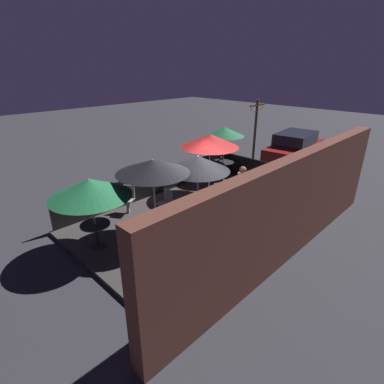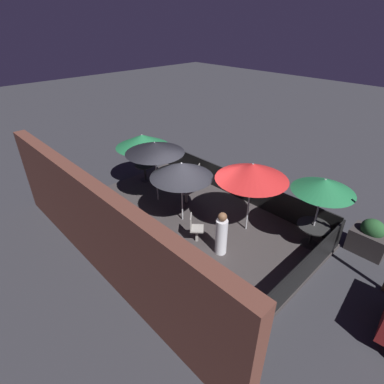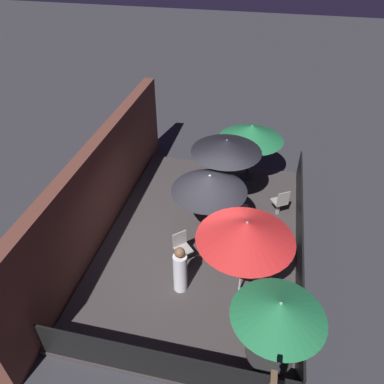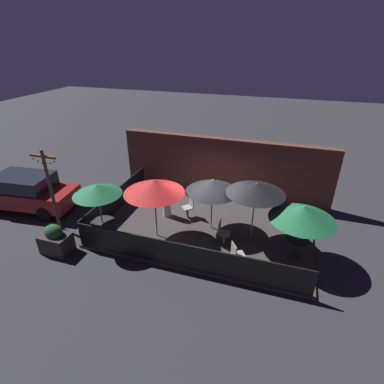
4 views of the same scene
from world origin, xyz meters
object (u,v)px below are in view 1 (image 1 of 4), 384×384
object	(u,v)px
patio_umbrella_0	(224,132)
dining_table_0	(223,165)
patron_0	(242,186)
patio_chair_0	(230,198)
dining_table_1	(96,229)
patio_chair_2	(166,202)
planter_box	(222,158)
patio_umbrella_3	(210,141)
patio_umbrella_1	(90,188)
patio_chair_1	(128,198)
patio_umbrella_2	(198,163)
patio_umbrella_4	(153,167)
light_post	(255,131)
parked_car_0	(294,147)

from	to	relation	value
patio_umbrella_0	dining_table_0	world-z (taller)	patio_umbrella_0
patio_umbrella_0	patron_0	distance (m)	3.09
patio_umbrella_0	patio_chair_0	distance (m)	3.82
dining_table_1	patio_chair_0	bearing A→B (deg)	163.33
patio_chair_2	planter_box	xyz separation A→B (m)	(-5.54, -2.13, -0.13)
patio_umbrella_0	dining_table_0	bearing A→B (deg)	-90.00
patio_umbrella_0	dining_table_0	distance (m)	1.48
patio_umbrella_3	patio_chair_0	world-z (taller)	patio_umbrella_3
patio_umbrella_3	patron_0	size ratio (longest dim) A/B	1.69
patio_umbrella_0	patio_umbrella_1	xyz separation A→B (m)	(6.84, 1.11, -0.29)
patio_umbrella_3	patron_0	distance (m)	2.05
dining_table_1	patio_chair_1	xyz separation A→B (m)	(-1.84, -1.16, -0.04)
patio_umbrella_0	patio_umbrella_3	world-z (taller)	patio_umbrella_3
patio_umbrella_3	patio_chair_2	size ratio (longest dim) A/B	2.55
patio_umbrella_0	patio_umbrella_2	bearing A→B (deg)	27.57
patio_umbrella_2	planter_box	xyz separation A→B (m)	(-4.90, -2.98, -1.50)
patio_umbrella_4	patio_chair_2	distance (m)	1.98
dining_table_0	patio_chair_2	size ratio (longest dim) A/B	1.03
dining_table_1	light_post	size ratio (longest dim) A/B	0.24
planter_box	parked_car_0	world-z (taller)	parked_car_0
patio_chair_1	dining_table_1	bearing A→B (deg)	-0.00
patio_umbrella_3	dining_table_0	bearing A→B (deg)	-156.90
dining_table_1	planter_box	size ratio (longest dim) A/B	0.71
patio_chair_0	patron_0	distance (m)	0.92
patio_umbrella_2	patron_0	size ratio (longest dim) A/B	1.53
dining_table_0	patio_chair_1	distance (m)	5.00
patio_umbrella_2	parked_car_0	xyz separation A→B (m)	(-8.18, -0.84, -1.15)
patio_chair_0	patio_chair_1	size ratio (longest dim) A/B	0.98
patio_chair_2	patio_umbrella_3	bearing A→B (deg)	-174.50
patio_chair_2	parked_car_0	size ratio (longest dim) A/B	0.20
patio_umbrella_2	planter_box	bearing A→B (deg)	-148.74
patio_umbrella_1	patio_umbrella_2	bearing A→B (deg)	166.02
dining_table_0	patio_chair_1	xyz separation A→B (m)	(5.00, -0.06, -0.05)
dining_table_1	patio_umbrella_1	bearing A→B (deg)	90.00
patio_umbrella_1	patio_chair_2	distance (m)	2.85
patio_umbrella_0	patio_umbrella_3	bearing A→B (deg)	23.10
patio_umbrella_2	patron_0	bearing A→B (deg)	171.26
dining_table_1	patio_chair_1	distance (m)	2.17
patio_umbrella_4	light_post	bearing A→B (deg)	-168.04
parked_car_0	patron_0	bearing A→B (deg)	4.12
dining_table_0	light_post	xyz separation A→B (m)	(-2.16, 0.13, 1.20)
planter_box	patio_chair_0	bearing A→B (deg)	42.32
patio_umbrella_3	patio_chair_1	world-z (taller)	patio_umbrella_3
patron_0	parked_car_0	bearing A→B (deg)	-125.59
patio_umbrella_1	patio_chair_1	world-z (taller)	patio_umbrella_1
patron_0	planter_box	size ratio (longest dim) A/B	1.23
patio_umbrella_3	patio_umbrella_4	size ratio (longest dim) A/B	1.02
patio_umbrella_0	patio_chair_2	xyz separation A→B (m)	(4.28, 1.06, -1.55)
patio_umbrella_0	patio_chair_2	bearing A→B (deg)	13.88
patio_chair_1	patio_umbrella_3	bearing A→B (deg)	133.09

